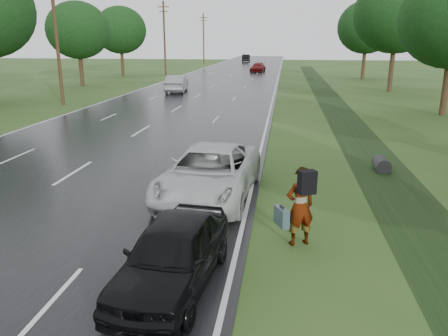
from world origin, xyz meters
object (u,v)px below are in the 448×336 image
pedestrian (299,205)px  dark_sedan (173,254)px  white_pickup (209,173)px  silver_sedan (177,84)px

pedestrian → dark_sedan: 3.42m
white_pickup → dark_sedan: 5.18m
pedestrian → white_pickup: bearing=-71.4°
silver_sedan → white_pickup: bearing=100.1°
white_pickup → silver_sedan: 29.39m
dark_sedan → silver_sedan: (-8.15, 33.46, 0.11)m
pedestrian → dark_sedan: size_ratio=0.49×
pedestrian → silver_sedan: (-10.68, 31.18, -0.18)m
dark_sedan → silver_sedan: 34.44m
pedestrian → silver_sedan: pedestrian is taller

